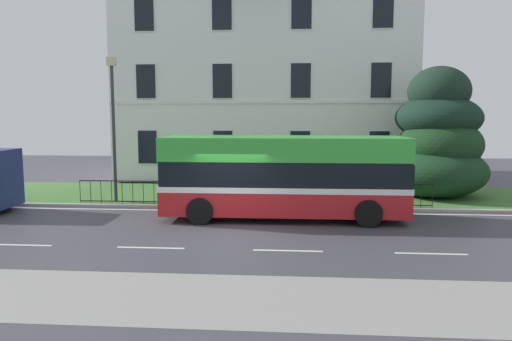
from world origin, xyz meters
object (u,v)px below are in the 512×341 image
evergreen_tree (437,143)px  street_lamp_post (113,119)px  georgian_townhouse (266,65)px  single_decker_bus (284,176)px  litter_bin (203,189)px

evergreen_tree → street_lamp_post: bearing=-168.9°
georgian_townhouse → single_decker_bus: georgian_townhouse is taller
georgian_townhouse → evergreen_tree: size_ratio=2.80×
evergreen_tree → litter_bin: evergreen_tree is taller
evergreen_tree → single_decker_bus: evergreen_tree is taller
evergreen_tree → single_decker_bus: size_ratio=0.68×
georgian_townhouse → litter_bin: 12.21m
georgian_townhouse → evergreen_tree: bearing=-43.0°
evergreen_tree → litter_bin: bearing=-166.8°
georgian_townhouse → street_lamp_post: georgian_townhouse is taller
street_lamp_post → single_decker_bus: bearing=-17.9°
georgian_townhouse → street_lamp_post: 12.55m
georgian_townhouse → litter_bin: size_ratio=16.66×
single_decker_bus → litter_bin: (-3.55, 2.69, -0.98)m
georgian_townhouse → evergreen_tree: 12.20m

